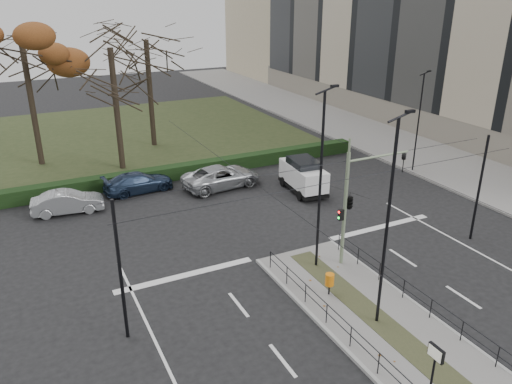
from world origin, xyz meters
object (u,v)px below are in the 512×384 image
Objects in this scene: traffic_light at (351,200)px; rust_tree at (21,39)px; streetlamp_sidewalk at (419,121)px; bare_tree_center at (147,48)px; litter_bin at (330,280)px; info_panel at (435,360)px; bare_tree_near at (111,57)px; streetlamp_median_far at (321,180)px; streetlamp_median_near at (388,223)px; parked_car_second at (68,202)px; parked_car_fourth at (222,177)px; white_van at (303,175)px; parked_car_third at (139,182)px.

rust_tree reaches higher than traffic_light.
streetlamp_sidewalk is 22.66m from bare_tree_center.
info_panel is at bearing -96.15° from litter_bin.
streetlamp_median_far is at bearing -74.34° from bare_tree_near.
traffic_light is 0.66× the size of streetlamp_median_near.
bare_tree_near reaches higher than parked_car_second.
bare_tree_near is (-5.43, 6.95, 7.70)m from parked_car_fourth.
bare_tree_center is 6.36m from bare_tree_near.
streetlamp_median_near is at bearing -69.05° from rust_tree.
parked_car_fourth is at bearing 85.61° from info_panel.
info_panel is at bearing -108.21° from streetlamp_median_near.
streetlamp_median_near is 4.97m from streetlamp_median_far.
streetlamp_sidewalk is at bearing -29.50° from rust_tree.
traffic_light is 5.08m from streetlamp_median_near.
bare_tree_center is (-6.22, 15.22, 7.25)m from white_van.
parked_car_second is at bearing 122.04° from litter_bin.
white_van is (14.98, -3.46, 0.51)m from parked_car_second.
streetlamp_median_near is at bearing 172.88° from parked_car_fourth.
bare_tree_center reaches higher than white_van.
parked_car_second is 0.36× the size of bare_tree_center.
litter_bin is 0.24× the size of parked_car_second.
streetlamp_median_far reaches higher than streetlamp_sidewalk.
traffic_light is 25.31m from bare_tree_center.
traffic_light is at bearing -12.04° from streetlamp_median_far.
traffic_light is 2.00m from streetlamp_median_far.
parked_car_second is (-10.26, 12.54, -3.99)m from streetlamp_median_far.
info_panel is at bearing 169.24° from parked_car_fourth.
parked_car_second is at bearing 171.35° from streetlamp_sidewalk.
streetlamp_median_far is 10.81m from white_van.
streetlamp_median_near is at bearing 71.79° from info_panel.
parked_car_second is 15.39m from white_van.
streetlamp_sidewalk is at bearing 36.26° from litter_bin.
traffic_light reaches higher than info_panel.
parked_car_third is 0.38× the size of rust_tree.
traffic_light is 1.23× the size of parked_car_third.
rust_tree is at bearing 115.35° from streetlamp_median_far.
parked_car_second is at bearing 111.51° from info_panel.
streetlamp_sidewalk is at bearing 31.42° from streetlamp_median_far.
litter_bin is 0.44× the size of info_panel.
white_van reaches higher than parked_car_fourth.
info_panel is at bearing -73.98° from rust_tree.
streetlamp_sidewalk is (14.59, 13.75, -0.71)m from streetlamp_median_near.
bare_tree_center is at bearing 89.76° from info_panel.
bare_tree_near is (-3.91, -5.02, 0.01)m from bare_tree_center.
streetlamp_median_near reaches higher than parked_car_fourth.
traffic_light is at bearing 70.24° from info_panel.
parked_car_second is 0.34× the size of rust_tree.
streetlamp_median_near is at bearing -136.69° from streetlamp_sidewalk.
bare_tree_center is at bearing -26.97° from parked_car_third.
info_panel is 0.19× the size of rust_tree.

